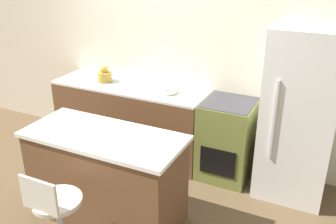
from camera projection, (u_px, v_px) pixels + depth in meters
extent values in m
plane|color=brown|center=(139.00, 167.00, 4.68)|extent=(14.00, 14.00, 0.00)
cube|color=beige|center=(162.00, 53.00, 4.70)|extent=(8.00, 0.06, 2.60)
cube|color=brown|center=(131.00, 120.00, 4.89)|extent=(2.00, 0.61, 0.90)
cube|color=white|center=(129.00, 87.00, 4.70)|extent=(2.00, 0.61, 0.03)
cube|color=#9EA3A8|center=(106.00, 81.00, 4.83)|extent=(0.44, 0.33, 0.01)
cube|color=brown|center=(107.00, 179.00, 3.65)|extent=(1.47, 0.64, 0.89)
cube|color=white|center=(103.00, 136.00, 3.47)|extent=(1.53, 0.68, 0.04)
cube|color=olive|center=(227.00, 140.00, 4.36)|extent=(0.58, 0.61, 0.93)
cube|color=black|center=(217.00, 162.00, 4.16)|extent=(0.41, 0.01, 0.33)
cube|color=#333338|center=(229.00, 102.00, 4.17)|extent=(0.55, 0.58, 0.01)
cube|color=silver|center=(299.00, 116.00, 3.87)|extent=(0.72, 0.64, 1.84)
cube|color=silver|center=(274.00, 120.00, 3.65)|extent=(0.02, 0.02, 0.83)
cylinder|color=silver|center=(57.00, 201.00, 3.05)|extent=(0.41, 0.41, 0.04)
cube|color=silver|center=(39.00, 196.00, 2.84)|extent=(0.35, 0.02, 0.29)
cylinder|color=#B29333|center=(105.00, 77.00, 4.80)|extent=(0.19, 0.19, 0.12)
sphere|color=#B29333|center=(104.00, 70.00, 4.76)|extent=(0.10, 0.10, 0.10)
cylinder|color=white|center=(167.00, 89.00, 4.45)|extent=(0.26, 0.26, 0.08)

